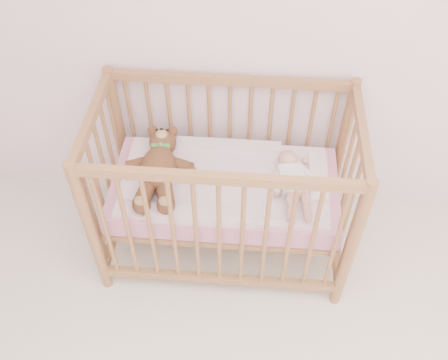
# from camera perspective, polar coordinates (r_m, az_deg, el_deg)

# --- Properties ---
(wall_back) EXTENTS (4.00, 0.02, 2.70)m
(wall_back) POSITION_cam_1_polar(r_m,az_deg,el_deg) (2.50, 7.66, 18.83)
(wall_back) COLOR white
(wall_back) RESTS_ON floor
(crib) EXTENTS (1.36, 0.76, 1.00)m
(crib) POSITION_cam_1_polar(r_m,az_deg,el_deg) (2.72, 0.09, -0.93)
(crib) COLOR #9B6A41
(crib) RESTS_ON floor
(mattress) EXTENTS (1.22, 0.62, 0.13)m
(mattress) POSITION_cam_1_polar(r_m,az_deg,el_deg) (2.73, 0.09, -1.13)
(mattress) COLOR pink
(mattress) RESTS_ON crib
(blanket) EXTENTS (1.10, 0.58, 0.06)m
(blanket) POSITION_cam_1_polar(r_m,az_deg,el_deg) (2.67, 0.09, -0.08)
(blanket) COLOR #F6A9C9
(blanket) RESTS_ON mattress
(baby) EXTENTS (0.31, 0.52, 0.12)m
(baby) POSITION_cam_1_polar(r_m,az_deg,el_deg) (2.61, 7.83, 0.24)
(baby) COLOR white
(baby) RESTS_ON blanket
(teddy_bear) EXTENTS (0.45, 0.62, 0.17)m
(teddy_bear) POSITION_cam_1_polar(r_m,az_deg,el_deg) (2.64, -7.49, 1.30)
(teddy_bear) COLOR brown
(teddy_bear) RESTS_ON blanket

